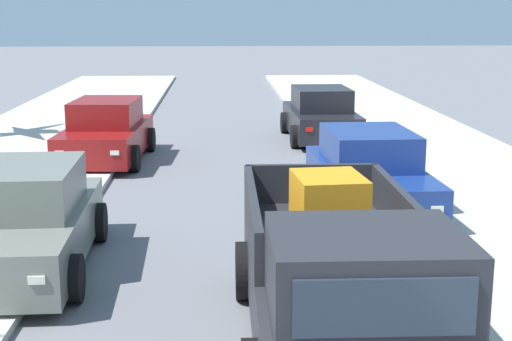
% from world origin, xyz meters
% --- Properties ---
extents(curb_right, '(0.16, 60.00, 0.10)m').
position_xyz_m(curb_right, '(3.95, 12.00, 0.05)').
color(curb_right, silver).
rests_on(curb_right, ground).
extents(pickup_truck, '(2.24, 5.22, 1.80)m').
position_xyz_m(pickup_truck, '(1.19, 7.51, 0.80)').
color(pickup_truck, '#28282D').
rests_on(pickup_truck, ground).
extents(car_left_near, '(2.10, 4.29, 1.54)m').
position_xyz_m(car_left_near, '(2.85, 21.23, 0.71)').
color(car_left_near, black).
rests_on(car_left_near, ground).
extents(car_right_near, '(2.20, 4.33, 1.54)m').
position_xyz_m(car_right_near, '(-2.93, 18.43, 0.71)').
color(car_right_near, maroon).
rests_on(car_right_near, ground).
extents(car_left_mid, '(2.12, 4.30, 1.54)m').
position_xyz_m(car_left_mid, '(-2.95, 10.40, 0.71)').
color(car_left_mid, slate).
rests_on(car_left_mid, ground).
extents(car_right_mid, '(2.12, 4.30, 1.54)m').
position_xyz_m(car_right_mid, '(2.68, 13.31, 0.71)').
color(car_right_mid, navy).
rests_on(car_right_mid, ground).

